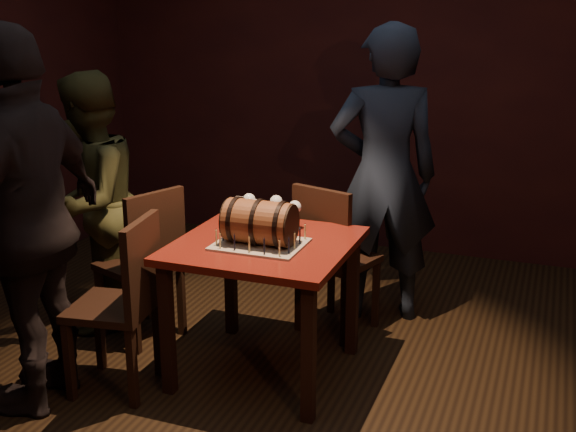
{
  "coord_description": "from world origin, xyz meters",
  "views": [
    {
      "loc": [
        1.22,
        -3.1,
        1.95
      ],
      "look_at": [
        0.03,
        0.05,
        0.95
      ],
      "focal_mm": 45.0,
      "sensor_mm": 36.0,
      "label": 1
    }
  ],
  "objects_px": {
    "chair_back": "(331,252)",
    "chair_left_rear": "(147,257)",
    "person_left_rear": "(90,203)",
    "wine_glass_mid": "(276,203)",
    "barrel_cake": "(260,222)",
    "person_back": "(384,176)",
    "wine_glass_right": "(295,208)",
    "chair_left_front": "(126,296)",
    "pub_table": "(264,262)",
    "wine_glass_left": "(249,201)",
    "pint_of_ale": "(254,214)",
    "person_left_front": "(30,223)"
  },
  "relations": [
    {
      "from": "chair_back",
      "to": "person_left_rear",
      "type": "height_order",
      "value": "person_left_rear"
    },
    {
      "from": "pint_of_ale",
      "to": "chair_left_rear",
      "type": "bearing_deg",
      "value": -171.28
    },
    {
      "from": "wine_glass_left",
      "to": "chair_back",
      "type": "distance_m",
      "value": 0.6
    },
    {
      "from": "chair_back",
      "to": "chair_left_rear",
      "type": "height_order",
      "value": "same"
    },
    {
      "from": "chair_back",
      "to": "person_left_front",
      "type": "distance_m",
      "value": 1.72
    },
    {
      "from": "wine_glass_right",
      "to": "chair_left_front",
      "type": "bearing_deg",
      "value": -133.84
    },
    {
      "from": "wine_glass_mid",
      "to": "wine_glass_right",
      "type": "height_order",
      "value": "same"
    },
    {
      "from": "person_left_rear",
      "to": "person_back",
      "type": "bearing_deg",
      "value": 108.05
    },
    {
      "from": "pub_table",
      "to": "person_left_rear",
      "type": "relative_size",
      "value": 0.57
    },
    {
      "from": "wine_glass_right",
      "to": "chair_left_front",
      "type": "height_order",
      "value": "chair_left_front"
    },
    {
      "from": "person_left_rear",
      "to": "person_left_front",
      "type": "height_order",
      "value": "person_left_front"
    },
    {
      "from": "wine_glass_left",
      "to": "person_left_front",
      "type": "bearing_deg",
      "value": -126.4
    },
    {
      "from": "chair_back",
      "to": "person_left_rear",
      "type": "xyz_separation_m",
      "value": [
        -1.4,
        -0.39,
        0.26
      ]
    },
    {
      "from": "chair_left_front",
      "to": "barrel_cake",
      "type": "bearing_deg",
      "value": 31.18
    },
    {
      "from": "wine_glass_right",
      "to": "person_left_rear",
      "type": "xyz_separation_m",
      "value": [
        -1.29,
        -0.07,
        -0.08
      ]
    },
    {
      "from": "chair_left_rear",
      "to": "person_back",
      "type": "distance_m",
      "value": 1.51
    },
    {
      "from": "pub_table",
      "to": "pint_of_ale",
      "type": "distance_m",
      "value": 0.33
    },
    {
      "from": "pub_table",
      "to": "wine_glass_mid",
      "type": "xyz_separation_m",
      "value": [
        -0.07,
        0.34,
        0.23
      ]
    },
    {
      "from": "wine_glass_left",
      "to": "barrel_cake",
      "type": "bearing_deg",
      "value": -59.42
    },
    {
      "from": "person_left_rear",
      "to": "wine_glass_mid",
      "type": "bearing_deg",
      "value": 89.76
    },
    {
      "from": "wine_glass_left",
      "to": "chair_left_rear",
      "type": "distance_m",
      "value": 0.7
    },
    {
      "from": "pub_table",
      "to": "person_left_rear",
      "type": "bearing_deg",
      "value": 170.75
    },
    {
      "from": "person_back",
      "to": "chair_left_rear",
      "type": "bearing_deg",
      "value": 13.98
    },
    {
      "from": "person_left_rear",
      "to": "person_left_front",
      "type": "relative_size",
      "value": 0.84
    },
    {
      "from": "wine_glass_right",
      "to": "pint_of_ale",
      "type": "relative_size",
      "value": 1.07
    },
    {
      "from": "wine_glass_left",
      "to": "chair_left_front",
      "type": "height_order",
      "value": "chair_left_front"
    },
    {
      "from": "chair_left_front",
      "to": "person_left_rear",
      "type": "relative_size",
      "value": 0.59
    },
    {
      "from": "pub_table",
      "to": "wine_glass_left",
      "type": "distance_m",
      "value": 0.45
    },
    {
      "from": "barrel_cake",
      "to": "wine_glass_left",
      "type": "height_order",
      "value": "barrel_cake"
    },
    {
      "from": "barrel_cake",
      "to": "chair_back",
      "type": "bearing_deg",
      "value": 74.63
    },
    {
      "from": "barrel_cake",
      "to": "chair_left_rear",
      "type": "distance_m",
      "value": 0.89
    },
    {
      "from": "wine_glass_mid",
      "to": "person_back",
      "type": "distance_m",
      "value": 0.78
    },
    {
      "from": "barrel_cake",
      "to": "person_left_front",
      "type": "relative_size",
      "value": 0.22
    },
    {
      "from": "wine_glass_left",
      "to": "person_left_rear",
      "type": "distance_m",
      "value": 1.0
    },
    {
      "from": "chair_back",
      "to": "chair_left_rear",
      "type": "distance_m",
      "value": 1.08
    },
    {
      "from": "wine_glass_left",
      "to": "chair_back",
      "type": "bearing_deg",
      "value": 33.72
    },
    {
      "from": "wine_glass_mid",
      "to": "person_back",
      "type": "bearing_deg",
      "value": 53.11
    },
    {
      "from": "wine_glass_right",
      "to": "chair_left_rear",
      "type": "bearing_deg",
      "value": -170.6
    },
    {
      "from": "chair_back",
      "to": "chair_left_rear",
      "type": "xyz_separation_m",
      "value": [
        -0.98,
        -0.47,
        0.0
      ]
    },
    {
      "from": "pub_table",
      "to": "chair_left_rear",
      "type": "relative_size",
      "value": 0.97
    },
    {
      "from": "wine_glass_mid",
      "to": "barrel_cake",
      "type": "bearing_deg",
      "value": -80.48
    },
    {
      "from": "person_back",
      "to": "person_left_front",
      "type": "distance_m",
      "value": 2.09
    },
    {
      "from": "pub_table",
      "to": "chair_left_front",
      "type": "xyz_separation_m",
      "value": [
        -0.59,
        -0.42,
        -0.12
      ]
    },
    {
      "from": "pub_table",
      "to": "chair_left_front",
      "type": "height_order",
      "value": "chair_left_front"
    },
    {
      "from": "chair_left_rear",
      "to": "person_left_front",
      "type": "distance_m",
      "value": 0.89
    },
    {
      "from": "person_left_rear",
      "to": "barrel_cake",
      "type": "bearing_deg",
      "value": 70.81
    },
    {
      "from": "wine_glass_left",
      "to": "chair_left_front",
      "type": "relative_size",
      "value": 0.17
    },
    {
      "from": "chair_left_rear",
      "to": "barrel_cake",
      "type": "bearing_deg",
      "value": -13.17
    },
    {
      "from": "pub_table",
      "to": "wine_glass_right",
      "type": "bearing_deg",
      "value": 75.03
    },
    {
      "from": "wine_glass_left",
      "to": "chair_left_front",
      "type": "distance_m",
      "value": 0.89
    }
  ]
}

